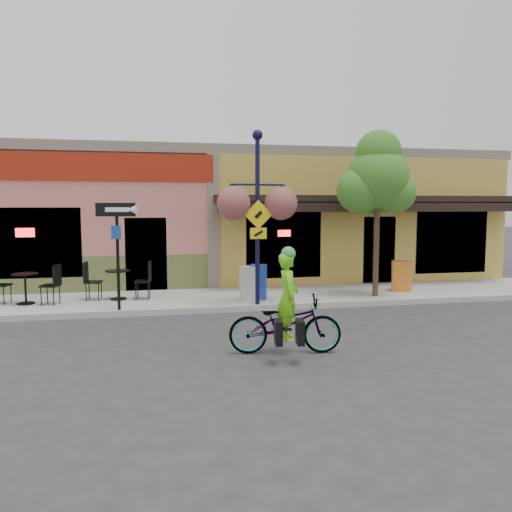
{
  "coord_description": "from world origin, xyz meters",
  "views": [
    {
      "loc": [
        -2.76,
        -11.59,
        2.63
      ],
      "look_at": [
        -0.28,
        0.5,
        1.4
      ],
      "focal_mm": 35.0,
      "sensor_mm": 36.0,
      "label": 1
    }
  ],
  "objects": [
    {
      "name": "cafe_set_right",
      "position": [
        -3.72,
        2.04,
        0.66
      ],
      "size": [
        1.81,
        1.06,
        1.03
      ],
      "primitive_type": null,
      "rotation": [
        0.0,
        0.0,
        -0.12
      ],
      "color": "black",
      "rests_on": "sidewalk"
    },
    {
      "name": "sandwich_board",
      "position": [
        4.27,
        1.59,
        0.6
      ],
      "size": [
        0.65,
        0.57,
        0.9
      ],
      "primitive_type": null,
      "rotation": [
        0.0,
        0.0,
        -0.38
      ],
      "color": "orange",
      "rests_on": "sidewalk"
    },
    {
      "name": "building",
      "position": [
        0.0,
        7.5,
        2.25
      ],
      "size": [
        18.2,
        8.2,
        4.5
      ],
      "primitive_type": null,
      "color": "#C56B61",
      "rests_on": "ground"
    },
    {
      "name": "newspaper_box_grey",
      "position": [
        -0.31,
        1.3,
        0.6
      ],
      "size": [
        0.46,
        0.42,
        0.9
      ],
      "primitive_type": null,
      "rotation": [
        0.0,
        0.0,
        0.11
      ],
      "color": "silver",
      "rests_on": "sidewalk"
    },
    {
      "name": "newspaper_box_blue",
      "position": [
        -0.05,
        1.34,
        0.61
      ],
      "size": [
        0.52,
        0.5,
        0.93
      ],
      "primitive_type": null,
      "rotation": [
        0.0,
        0.0,
        -0.36
      ],
      "color": "#183B95",
      "rests_on": "sidewalk"
    },
    {
      "name": "bicycle",
      "position": [
        -0.49,
        -3.11,
        0.53
      ],
      "size": [
        2.1,
        1.01,
        1.06
      ],
      "primitive_type": "imported",
      "rotation": [
        0.0,
        0.0,
        1.42
      ],
      "color": "maroon",
      "rests_on": "ground"
    },
    {
      "name": "sidewalk",
      "position": [
        0.0,
        2.0,
        0.07
      ],
      "size": [
        24.0,
        3.0,
        0.15
      ],
      "primitive_type": "cube",
      "color": "#9E9B93",
      "rests_on": "ground"
    },
    {
      "name": "cafe_set_left",
      "position": [
        -5.99,
        1.84,
        0.67
      ],
      "size": [
        1.89,
        1.29,
        1.03
      ],
      "primitive_type": null,
      "rotation": [
        0.0,
        0.0,
        -0.27
      ],
      "color": "black",
      "rests_on": "sidewalk"
    },
    {
      "name": "lamp_post",
      "position": [
        -0.22,
        0.65,
        2.33
      ],
      "size": [
        1.39,
        0.56,
        4.37
      ],
      "primitive_type": null,
      "rotation": [
        0.0,
        0.0,
        0.0
      ],
      "color": "black",
      "rests_on": "sidewalk"
    },
    {
      "name": "cyclist_rider",
      "position": [
        -0.44,
        -3.11,
        0.78
      ],
      "size": [
        0.46,
        0.62,
        1.57
      ],
      "primitive_type": "imported",
      "rotation": [
        0.0,
        0.0,
        1.42
      ],
      "color": "#62D716",
      "rests_on": "ground"
    },
    {
      "name": "one_way_sign",
      "position": [
        -3.62,
        0.65,
        1.43
      ],
      "size": [
        1.0,
        0.53,
        2.56
      ],
      "primitive_type": null,
      "rotation": [
        0.0,
        0.0,
        -0.34
      ],
      "color": "black",
      "rests_on": "sidewalk"
    },
    {
      "name": "ground",
      "position": [
        0.0,
        0.0,
        0.0
      ],
      "size": [
        90.0,
        90.0,
        0.0
      ],
      "primitive_type": "plane",
      "color": "#2D2D30",
      "rests_on": "ground"
    },
    {
      "name": "street_tree",
      "position": [
        3.23,
        1.13,
        2.44
      ],
      "size": [
        2.01,
        2.01,
        4.59
      ],
      "primitive_type": null,
      "rotation": [
        0.0,
        0.0,
        0.13
      ],
      "color": "#3D7A26",
      "rests_on": "sidewalk"
    },
    {
      "name": "curb",
      "position": [
        0.0,
        0.55,
        0.07
      ],
      "size": [
        24.0,
        0.12,
        0.15
      ],
      "primitive_type": "cube",
      "color": "#A8A59E",
      "rests_on": "ground"
    }
  ]
}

